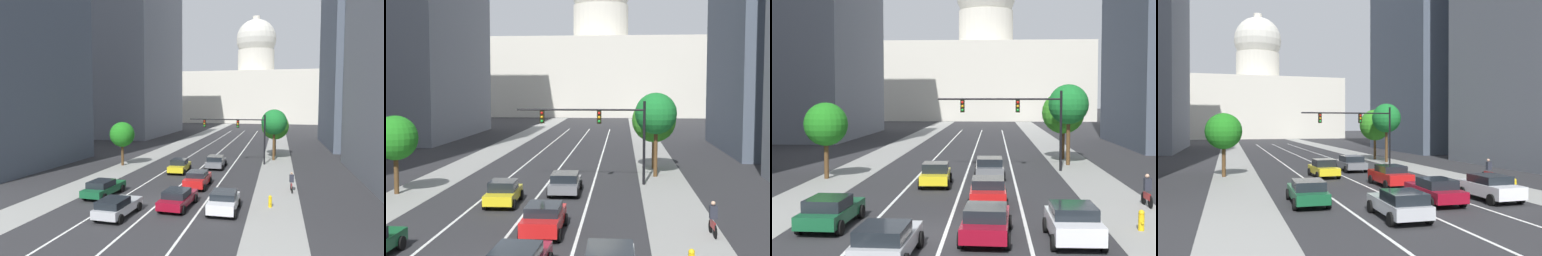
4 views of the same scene
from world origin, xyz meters
The scene contains 20 objects.
ground_plane centered at (0.00, 40.00, 0.00)m, with size 400.00×400.00×0.00m, color #2B2B2D.
sidewalk_left centered at (-8.71, 35.00, 0.01)m, with size 3.68×130.00×0.01m, color gray.
sidewalk_right centered at (8.71, 35.00, 0.01)m, with size 3.68×130.00×0.01m, color gray.
lane_stripe_left centered at (-3.44, 25.00, 0.01)m, with size 0.16×90.00×0.01m, color white.
lane_stripe_center centered at (0.00, 25.00, 0.01)m, with size 0.16×90.00×0.01m, color white.
lane_stripe_right centered at (3.44, 25.00, 0.01)m, with size 0.16×90.00×0.01m, color white.
capitol_building centered at (0.00, 113.63, 12.70)m, with size 51.39×24.51×39.90m.
car_red centered at (1.72, 5.97, 0.78)m, with size 2.05×4.39×1.49m.
car_green centered at (-5.16, 1.05, 0.72)m, with size 2.11×4.63×1.37m.
car_crimson centered at (1.71, -0.60, 0.73)m, with size 2.17×4.63×1.40m.
car_yellow centered at (-1.72, 12.06, 0.77)m, with size 2.07×4.23×1.50m.
car_silver centered at (-1.72, -3.60, 0.73)m, with size 2.11×4.27×1.37m.
car_gray centered at (1.72, 15.70, 0.77)m, with size 2.19×4.58×1.46m.
car_white centered at (5.15, -0.79, 0.78)m, with size 2.10×4.08×1.47m.
traffic_signal_mast centered at (3.99, 19.39, 4.44)m, with size 9.58×0.39×6.21m.
fire_hydrant centered at (8.32, 1.07, 0.46)m, with size 0.26×0.35×0.91m.
cyclist centered at (10.01, 6.18, 0.85)m, with size 0.38×1.70×1.72m.
street_tree_near_left centered at (-9.67, 14.62, 3.80)m, with size 3.03×3.03×5.34m.
street_tree_mid_right centered at (8.33, 27.15, 4.28)m, with size 3.86×3.86×6.22m.
street_tree_far_right centered at (8.24, 23.03, 5.07)m, with size 3.35×3.35×6.78m.
Camera 3 is at (1.99, -21.78, 5.73)m, focal length 49.82 mm.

